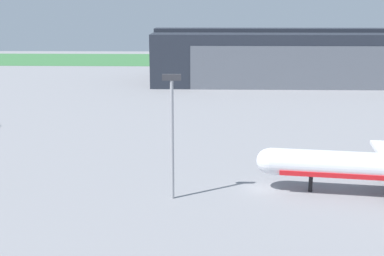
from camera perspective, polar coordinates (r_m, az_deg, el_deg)
name	(u,v)px	position (r m, az deg, el deg)	size (l,w,h in m)	color
ground_plane	(263,189)	(72.01, 8.00, -6.85)	(440.00, 440.00, 0.00)	gray
grass_field_strip	(223,60)	(243.96, 3.53, 7.74)	(440.00, 56.00, 0.08)	#3A7340
maintenance_hangar	(309,56)	(176.45, 13.12, 7.90)	(104.44, 37.23, 17.84)	#232833
apron_light_mast	(172,126)	(65.10, -2.27, 0.21)	(2.40, 0.50, 16.69)	#99999E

